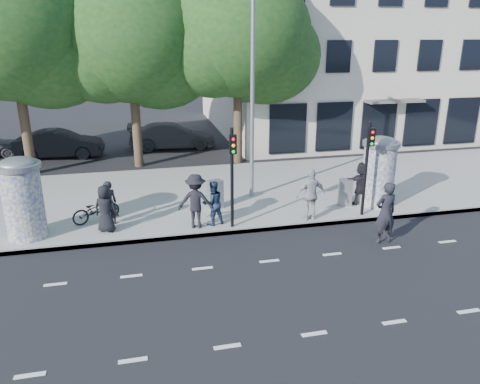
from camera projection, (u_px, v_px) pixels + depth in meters
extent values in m
plane|color=black|center=(284.00, 285.00, 12.56)|extent=(120.00, 120.00, 0.00)
cube|color=gray|center=(228.00, 193.00, 19.44)|extent=(40.00, 8.00, 0.15)
cube|color=slate|center=(251.00, 230.00, 15.81)|extent=(40.00, 0.10, 0.16)
cube|color=silver|center=(314.00, 334.00, 10.54)|extent=(32.00, 0.12, 0.01)
cube|color=silver|center=(269.00, 261.00, 13.85)|extent=(32.00, 0.12, 0.01)
cylinder|color=beige|center=(24.00, 203.00, 14.76)|extent=(1.20, 1.20, 2.30)
cylinder|color=slate|center=(18.00, 166.00, 14.35)|extent=(1.36, 1.36, 0.16)
ellipsoid|color=slate|center=(17.00, 163.00, 14.33)|extent=(1.10, 1.10, 0.38)
cylinder|color=beige|center=(378.00, 176.00, 17.56)|extent=(1.20, 1.20, 2.30)
cylinder|color=slate|center=(381.00, 144.00, 17.16)|extent=(1.36, 1.36, 0.16)
ellipsoid|color=slate|center=(382.00, 142.00, 17.13)|extent=(1.10, 1.10, 0.38)
cylinder|color=black|center=(232.00, 179.00, 15.37)|extent=(0.11, 0.11, 3.40)
cube|color=black|center=(233.00, 144.00, 14.81)|extent=(0.22, 0.14, 0.62)
cylinder|color=black|center=(366.00, 170.00, 16.39)|extent=(0.11, 0.11, 3.40)
cube|color=black|center=(371.00, 137.00, 15.83)|extent=(0.22, 0.14, 0.62)
cylinder|color=slate|center=(252.00, 96.00, 17.54)|extent=(0.16, 0.16, 8.00)
cylinder|color=#38281C|center=(25.00, 125.00, 21.50)|extent=(0.44, 0.44, 4.73)
ellipsoid|color=#143914|center=(11.00, 29.00, 20.14)|extent=(7.20, 7.20, 6.12)
cylinder|color=#38281C|center=(136.00, 123.00, 22.79)|extent=(0.44, 0.44, 4.41)
ellipsoid|color=#143914|center=(130.00, 39.00, 21.52)|extent=(6.80, 6.80, 5.78)
cylinder|color=#38281C|center=(238.00, 118.00, 23.45)|extent=(0.44, 0.44, 4.59)
ellipsoid|color=#143914|center=(238.00, 33.00, 22.13)|extent=(7.00, 7.00, 5.95)
cube|color=#BBAE9C|center=(364.00, 37.00, 31.54)|extent=(20.00, 15.00, 12.00)
cube|color=black|center=(421.00, 122.00, 26.03)|extent=(18.00, 0.10, 2.60)
cube|color=#59544C|center=(394.00, 101.00, 24.86)|extent=(3.20, 0.90, 0.12)
cube|color=#194C8C|center=(257.00, 99.00, 23.50)|extent=(1.60, 0.06, 0.30)
imported|color=black|center=(106.00, 209.00, 15.29)|extent=(0.92, 0.76, 1.60)
imported|color=black|center=(109.00, 203.00, 15.86)|extent=(0.65, 0.51, 1.56)
imported|color=#1D2C48|center=(213.00, 203.00, 15.86)|extent=(0.88, 0.76, 1.56)
imported|color=black|center=(196.00, 201.00, 15.59)|extent=(1.34, 0.96, 1.87)
imported|color=#A4A4A6|center=(311.00, 195.00, 16.22)|extent=(1.14, 0.71, 1.85)
imported|color=black|center=(361.00, 183.00, 17.68)|extent=(1.62, 0.80, 1.67)
imported|color=black|center=(385.00, 213.00, 14.76)|extent=(0.79, 0.56, 2.03)
imported|color=black|center=(96.00, 210.00, 16.19)|extent=(1.21, 1.76, 0.88)
cube|color=gray|center=(215.00, 194.00, 17.39)|extent=(0.62, 0.54, 1.09)
cube|color=slate|center=(345.00, 192.00, 17.73)|extent=(0.56, 0.47, 1.02)
imported|color=black|center=(60.00, 144.00, 24.90)|extent=(1.90, 4.58, 1.47)
imported|color=#505257|center=(172.00, 135.00, 27.02)|extent=(2.21, 5.03, 1.44)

